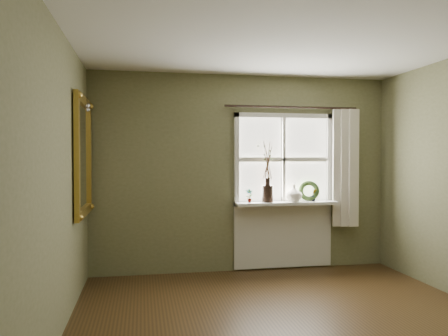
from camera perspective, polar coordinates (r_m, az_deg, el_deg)
name	(u,v)px	position (r m, az deg, el deg)	size (l,w,h in m)	color
ceiling	(306,24)	(3.81, 10.72, 18.02)	(4.50, 4.50, 0.00)	silver
wall_back	(243,173)	(5.86, 2.43, -0.65)	(4.00, 0.10, 2.60)	#666643
wall_left	(42,186)	(3.48, -22.65, -2.13)	(0.10, 4.50, 2.60)	#666643
window_frame	(283,160)	(5.93, 7.77, 1.11)	(1.36, 0.06, 1.24)	silver
window_sill	(286,203)	(5.86, 8.09, -4.58)	(1.36, 0.26, 0.04)	silver
window_apron	(283,235)	(6.03, 7.74, -8.64)	(1.36, 0.04, 0.88)	silver
dark_jug	(268,194)	(5.77, 5.71, -3.36)	(0.15, 0.15, 0.22)	black
cream_vase	(294,193)	(5.89, 9.12, -3.26)	(0.22, 0.22, 0.22)	beige
wreath	(309,193)	(6.01, 11.03, -3.24)	(0.28, 0.28, 0.07)	#2B401C
potted_plant_left	(249,196)	(5.71, 3.32, -3.62)	(0.09, 0.06, 0.18)	#2B401C
potted_plant_right	(314,195)	(5.99, 11.67, -3.47)	(0.09, 0.07, 0.17)	#2B401C
curtain	(345,168)	(6.16, 15.49, 0.01)	(0.36, 0.12, 1.59)	beige
curtain_rod	(292,107)	(5.95, 8.90, 7.86)	(0.03, 0.03, 1.84)	black
gilt_mirror	(83,156)	(5.06, -17.91, 1.48)	(0.10, 1.10, 1.32)	white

